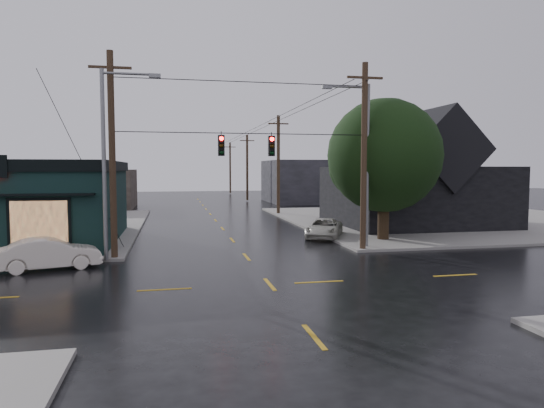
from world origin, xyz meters
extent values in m
plane|color=black|center=(0.00, 0.00, 0.00)|extent=(160.00, 160.00, 0.00)
cube|color=gray|center=(20.00, 20.00, 0.07)|extent=(28.00, 28.00, 0.15)
cube|color=black|center=(15.00, 17.00, 2.40)|extent=(12.00, 11.00, 4.50)
cylinder|color=black|center=(9.12, 9.62, 1.94)|extent=(0.70, 0.70, 3.59)
sphere|color=black|center=(9.12, 9.62, 5.31)|extent=(6.98, 6.98, 6.98)
cylinder|color=black|center=(0.00, 6.50, 6.30)|extent=(13.00, 0.04, 0.04)
cube|color=#2F2522|center=(-14.00, 40.00, 2.20)|extent=(12.00, 10.00, 4.40)
cube|color=black|center=(16.00, 45.00, 2.80)|extent=(14.00, 12.00, 5.60)
imported|color=silver|center=(-9.07, 4.71, 0.71)|extent=(4.58, 2.63, 1.43)
imported|color=#BAB8AC|center=(6.00, 11.81, 0.62)|extent=(3.77, 4.94, 1.25)
camera|label=1|loc=(-3.66, -18.20, 4.50)|focal=32.00mm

